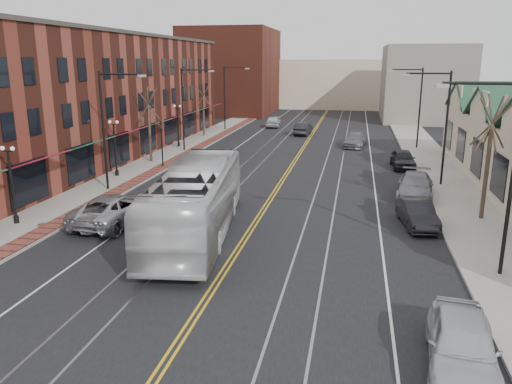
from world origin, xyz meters
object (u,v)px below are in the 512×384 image
at_px(transit_bus, 197,201).
at_px(parked_suv, 115,209).
at_px(parked_car_a, 462,345).
at_px(parked_car_b, 417,214).
at_px(parked_car_d, 403,159).
at_px(parked_car_c, 415,186).

xyz_separation_m(transit_bus, parked_suv, (-5.11, 0.96, -1.02)).
height_order(transit_bus, parked_car_a, transit_bus).
bearing_deg(transit_bus, parked_suv, -17.94).
distance_m(parked_car_b, parked_car_d, 15.85).
bearing_deg(parked_car_b, parked_car_d, 80.17).
bearing_deg(parked_car_a, parked_suv, 152.96).
height_order(parked_suv, parked_car_a, parked_suv).
relative_size(parked_suv, parked_car_b, 1.39).
xyz_separation_m(parked_suv, parked_car_c, (16.96, 8.84, -0.04)).
bearing_deg(parked_car_b, parked_car_a, -98.75).
bearing_deg(parked_car_b, parked_suv, -178.59).
bearing_deg(parked_car_a, parked_car_b, 95.46).
bearing_deg(parked_car_c, transit_bus, -133.50).
height_order(transit_bus, parked_car_c, transit_bus).
relative_size(parked_car_c, parked_car_d, 1.22).
xyz_separation_m(parked_car_c, parked_car_d, (0.00, 9.73, -0.03)).
bearing_deg(parked_car_b, transit_bus, -170.02).
bearing_deg(parked_car_c, parked_car_d, 96.93).
bearing_deg(parked_suv, parked_car_d, -128.61).
xyz_separation_m(parked_car_b, parked_car_c, (0.51, 6.12, 0.09)).
distance_m(parked_car_c, parked_car_d, 9.73).
distance_m(parked_suv, parked_car_b, 16.67).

